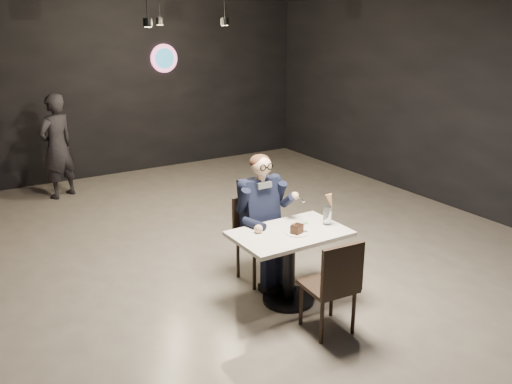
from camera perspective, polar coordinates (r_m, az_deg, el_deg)
floor at (r=6.37m, az=0.14°, el=-7.37°), size 9.00×9.00×0.00m
wall_sign at (r=10.14m, az=-9.66°, el=13.70°), size 0.50×0.06×0.50m
pendant_lights at (r=7.52m, az=-8.37°, el=19.00°), size 1.40×1.20×0.36m
main_table at (r=5.41m, az=3.49°, el=-7.87°), size 1.10×0.70×0.75m
chair_far at (r=5.79m, az=0.38°, el=-5.10°), size 0.42×0.46×0.92m
chair_near at (r=4.95m, az=7.59°, el=-9.56°), size 0.45×0.49×0.92m
seated_man at (r=5.70m, az=0.38°, el=-2.69°), size 0.60×0.80×1.44m
dessert_plate at (r=5.22m, az=4.34°, el=-4.34°), size 0.21×0.21×0.01m
cake_slice at (r=5.19m, az=4.33°, el=-3.92°), size 0.13×0.12×0.08m
mint_leaf at (r=5.22m, az=5.20°, el=-3.32°), size 0.07×0.04×0.01m
sundae_glass at (r=5.44m, az=7.51°, el=-2.48°), size 0.08×0.08×0.18m
wafer_cone at (r=5.38m, az=7.84°, el=-0.96°), size 0.08×0.08×0.14m
passerby at (r=8.93m, az=-20.20°, el=4.53°), size 0.71×0.62×1.62m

